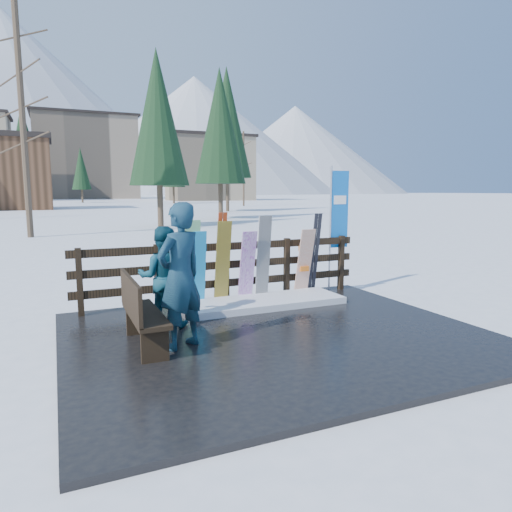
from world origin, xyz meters
name	(u,v)px	position (x,y,z in m)	size (l,w,h in m)	color
ground	(277,339)	(0.00, 0.00, 0.00)	(700.00, 700.00, 0.00)	white
deck	(278,336)	(0.00, 0.00, 0.04)	(6.00, 5.00, 0.08)	black
fence	(226,267)	(0.00, 2.20, 0.74)	(5.60, 0.10, 1.15)	black
snow_patch	(263,302)	(0.51, 1.60, 0.14)	(2.97, 1.00, 0.12)	white
bench	(140,310)	(-1.96, 0.20, 0.60)	(0.40, 1.50, 0.97)	black
snowboard_0	(199,269)	(-0.60, 1.98, 0.77)	(0.26, 0.03, 1.40)	#1C96D1
snowboard_1	(191,264)	(-0.74, 1.98, 0.87)	(0.30, 0.03, 1.60)	silver
snowboard_2	(223,263)	(-0.14, 1.98, 0.86)	(0.27, 0.03, 1.58)	yellow
snowboard_3	(247,267)	(0.35, 1.98, 0.76)	(0.29, 0.03, 1.38)	white
snowboard_4	(263,258)	(0.68, 1.98, 0.90)	(0.26, 0.03, 1.64)	black
snowboard_5	(304,262)	(1.58, 1.98, 0.76)	(0.30, 0.03, 1.38)	white
ski_pair_a	(221,258)	(-0.15, 2.05, 0.93)	(0.16, 0.30, 1.71)	#AA3614
ski_pair_b	(315,254)	(1.85, 2.05, 0.90)	(0.17, 0.28, 1.65)	black
rental_flag	(337,214)	(2.51, 2.25, 1.69)	(0.45, 0.04, 2.60)	silver
person_front	(180,276)	(-1.45, 0.00, 1.05)	(0.71, 0.47, 1.95)	#1C4B57
person_back	(163,277)	(-1.45, 1.05, 0.86)	(0.76, 0.59, 1.56)	#104052
resort_buildings	(69,159)	(1.03, 115.41, 9.81)	(73.00, 87.60, 22.60)	tan
trees	(109,157)	(3.16, 49.26, 5.99)	(42.33, 68.85, 14.09)	#382B1E
mountains	(35,115)	(-10.50, 328.41, 50.20)	(520.00, 260.00, 120.00)	white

